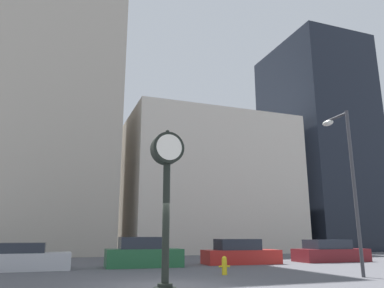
# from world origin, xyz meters

# --- Properties ---
(ground_plane) EXTENTS (200.00, 200.00, 0.00)m
(ground_plane) POSITION_xyz_m (0.00, 0.00, 0.00)
(ground_plane) COLOR #515156
(building_tall_tower) EXTENTS (12.80, 12.00, 33.83)m
(building_tall_tower) POSITION_xyz_m (-5.08, 24.00, 16.91)
(building_tall_tower) COLOR #ADA393
(building_tall_tower) RESTS_ON ground_plane
(building_storefront_row) EXTENTS (16.38, 12.00, 13.22)m
(building_storefront_row) POSITION_xyz_m (11.05, 24.00, 6.61)
(building_storefront_row) COLOR beige
(building_storefront_row) RESTS_ON ground_plane
(building_glass_modern) EXTENTS (9.15, 12.00, 24.37)m
(building_glass_modern) POSITION_xyz_m (25.49, 24.00, 12.19)
(building_glass_modern) COLOR black
(building_glass_modern) RESTS_ON ground_plane
(street_clock) EXTENTS (0.99, 0.66, 4.81)m
(street_clock) POSITION_xyz_m (-0.27, -0.80, 3.25)
(street_clock) COLOR black
(street_clock) RESTS_ON ground_plane
(car_silver) EXTENTS (4.31, 1.88, 1.23)m
(car_silver) POSITION_xyz_m (-4.69, 7.80, 0.53)
(car_silver) COLOR #BCBCC1
(car_silver) RESTS_ON ground_plane
(car_green) EXTENTS (3.94, 1.95, 1.49)m
(car_green) POSITION_xyz_m (1.02, 7.82, 0.63)
(car_green) COLOR #236038
(car_green) RESTS_ON ground_plane
(car_red) EXTENTS (4.42, 1.96, 1.37)m
(car_red) POSITION_xyz_m (6.70, 8.06, 0.57)
(car_red) COLOR red
(car_red) RESTS_ON ground_plane
(car_maroon) EXTENTS (4.57, 2.08, 1.32)m
(car_maroon) POSITION_xyz_m (12.86, 7.97, 0.55)
(car_maroon) COLOR maroon
(car_maroon) RESTS_ON ground_plane
(fire_hydrant_near) EXTENTS (0.48, 0.21, 0.73)m
(fire_hydrant_near) POSITION_xyz_m (3.31, 2.87, 0.37)
(fire_hydrant_near) COLOR yellow
(fire_hydrant_near) RESTS_ON ground_plane
(street_lamp_right) EXTENTS (0.36, 1.57, 6.73)m
(street_lamp_right) POSITION_xyz_m (7.94, 0.57, 4.44)
(street_lamp_right) COLOR #38383D
(street_lamp_right) RESTS_ON ground_plane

